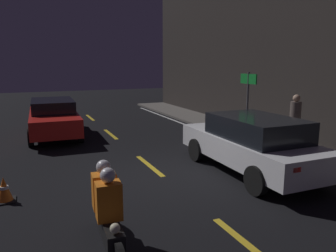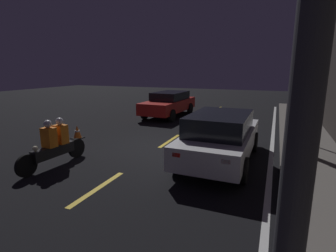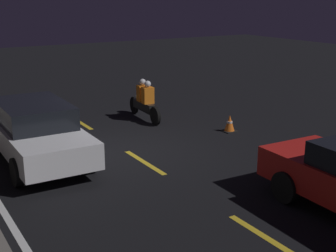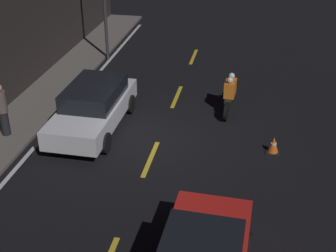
# 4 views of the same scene
# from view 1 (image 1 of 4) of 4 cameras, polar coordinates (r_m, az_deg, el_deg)

# --- Properties ---
(ground_plane) EXTENTS (56.00, 56.00, 0.00)m
(ground_plane) POSITION_cam_1_polar(r_m,az_deg,el_deg) (8.35, -0.83, -8.83)
(ground_plane) COLOR black
(raised_curb) EXTENTS (28.00, 1.88, 0.11)m
(raised_curb) POSITION_cam_1_polar(r_m,az_deg,el_deg) (11.10, 23.27, -4.45)
(raised_curb) COLOR #605B56
(raised_curb) RESTS_ON ground
(lane_dash_a) EXTENTS (2.00, 0.14, 0.01)m
(lane_dash_a) POSITION_cam_1_polar(r_m,az_deg,el_deg) (17.74, -13.42, 1.44)
(lane_dash_a) COLOR gold
(lane_dash_a) RESTS_ON ground
(lane_dash_b) EXTENTS (2.00, 0.14, 0.01)m
(lane_dash_b) POSITION_cam_1_polar(r_m,az_deg,el_deg) (13.41, -9.96, -1.41)
(lane_dash_b) COLOR gold
(lane_dash_b) RESTS_ON ground
(lane_dash_c) EXTENTS (2.00, 0.14, 0.01)m
(lane_dash_c) POSITION_cam_1_polar(r_m,az_deg,el_deg) (9.23, -3.25, -6.88)
(lane_dash_c) COLOR gold
(lane_dash_c) RESTS_ON ground
(lane_dash_d) EXTENTS (2.00, 0.14, 0.01)m
(lane_dash_d) POSITION_cam_1_polar(r_m,az_deg,el_deg) (5.59, 14.08, -19.70)
(lane_dash_d) COLOR gold
(lane_dash_d) RESTS_ON ground
(lane_solid_kerb) EXTENTS (25.20, 0.14, 0.01)m
(lane_solid_kerb) POSITION_cam_1_polar(r_m,az_deg,el_deg) (10.29, 18.66, -5.58)
(lane_solid_kerb) COLOR silver
(lane_solid_kerb) RESTS_ON ground
(taxi_red) EXTENTS (4.60, 1.97, 1.42)m
(taxi_red) POSITION_cam_1_polar(r_m,az_deg,el_deg) (13.50, -19.32, 1.53)
(taxi_red) COLOR red
(taxi_red) RESTS_ON ground
(sedan_white) EXTENTS (4.48, 1.95, 1.49)m
(sedan_white) POSITION_cam_1_polar(r_m,az_deg,el_deg) (8.77, 14.41, -2.81)
(sedan_white) COLOR silver
(sedan_white) RESTS_ON ground
(motorcycle) EXTENTS (2.34, 0.41, 1.37)m
(motorcycle) POSITION_cam_1_polar(r_m,az_deg,el_deg) (5.12, -10.51, -14.47)
(motorcycle) COLOR black
(motorcycle) RESTS_ON ground
(traffic_cone_near) EXTENTS (0.41, 0.41, 0.53)m
(traffic_cone_near) POSITION_cam_1_polar(r_m,az_deg,el_deg) (7.64, -26.64, -9.90)
(traffic_cone_near) COLOR black
(traffic_cone_near) RESTS_ON ground
(pedestrian) EXTENTS (0.34, 0.34, 1.74)m
(pedestrian) POSITION_cam_1_polar(r_m,az_deg,el_deg) (11.27, 21.22, 0.83)
(pedestrian) COLOR black
(pedestrian) RESTS_ON raised_curb
(shop_sign) EXTENTS (0.90, 0.08, 2.40)m
(shop_sign) POSITION_cam_1_polar(r_m,az_deg,el_deg) (12.47, 13.76, 5.86)
(shop_sign) COLOR #4C4C51
(shop_sign) RESTS_ON raised_curb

